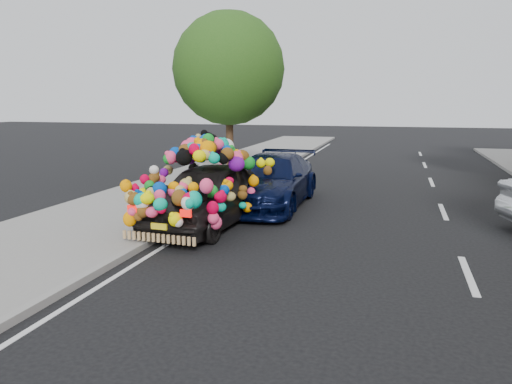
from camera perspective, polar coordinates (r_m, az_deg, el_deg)
ground at (r=9.32m, az=0.40°, el=-7.43°), size 100.00×100.00×0.00m
sidewalk at (r=11.19m, az=-21.42°, el=-4.79°), size 4.00×60.00×0.12m
kerb at (r=10.15m, az=-12.56°, el=-5.80°), size 0.15×60.00×0.13m
lane_markings at (r=9.10m, az=23.09°, el=-8.69°), size 6.00×50.00×0.01m
tree_near_sidewalk at (r=19.11m, az=-3.10°, el=13.88°), size 4.20×4.20×6.13m
plush_art_car at (r=11.48m, az=-5.62°, el=1.39°), size 2.39×4.57×2.09m
navy_sedan at (r=13.63m, az=1.67°, el=1.30°), size 2.01×4.85×1.40m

